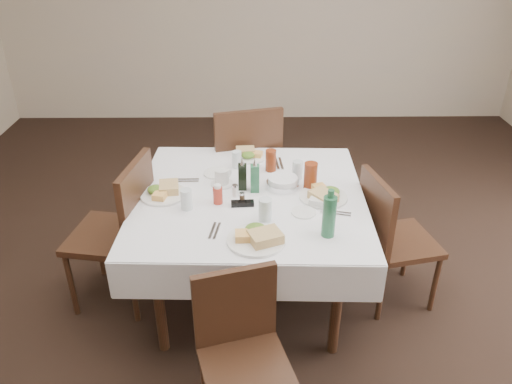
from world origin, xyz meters
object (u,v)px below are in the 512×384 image
water_n (237,159)px  water_s (265,210)px  chair_east (388,233)px  bread_basket (283,182)px  water_w (187,199)px  oil_cruet_green (255,177)px  chair_west (123,225)px  ketchup_bottle (218,195)px  chair_south (241,344)px  chair_north (245,162)px  dining_table (250,205)px  water_e (297,170)px  coffee_mug (222,178)px  oil_cruet_dark (242,176)px  green_bottle (329,216)px

water_n → water_s: size_ratio=0.85×
chair_east → bread_basket: chair_east is taller
water_w → oil_cruet_green: oil_cruet_green is taller
chair_west → ketchup_bottle: 0.65m
chair_east → water_w: chair_east is taller
chair_south → water_s: (0.13, 0.62, 0.35)m
chair_south → oil_cruet_green: size_ratio=3.83×
water_n → chair_north: bearing=83.6°
water_s → chair_west: bearing=162.8°
dining_table → water_e: bearing=33.8°
chair_north → chair_east: chair_north is taller
chair_south → water_n: (-0.04, 1.28, 0.34)m
water_s → bread_basket: (0.12, 0.38, -0.04)m
dining_table → bread_basket: bread_basket is taller
chair_south → bread_basket: bearing=76.3°
ketchup_bottle → coffee_mug: (0.01, 0.22, -0.01)m
bread_basket → oil_cruet_dark: oil_cruet_dark is taller
water_e → dining_table: bearing=-146.2°
dining_table → bread_basket: (0.20, 0.09, 0.11)m
dining_table → bread_basket: bearing=23.5°
oil_cruet_dark → chair_south: bearing=-90.0°
bread_basket → ketchup_bottle: bearing=-154.0°
chair_south → coffee_mug: (-0.13, 1.04, 0.33)m
chair_south → water_w: bearing=112.6°
bread_basket → green_bottle: size_ratio=0.75×
water_n → coffee_mug: 0.25m
chair_west → water_s: bearing=-17.2°
chair_west → oil_cruet_dark: (0.73, 0.10, 0.29)m
water_s → green_bottle: (0.32, -0.14, 0.05)m
oil_cruet_dark → green_bottle: 0.68m
oil_cruet_green → water_w: bearing=-152.5°
dining_table → chair_west: (-0.78, -0.03, -0.12)m
oil_cruet_green → bread_basket: bearing=15.6°
water_s → water_e: size_ratio=1.12×
chair_south → chair_east: bearing=44.0°
water_e → oil_cruet_dark: oil_cruet_dark is taller
oil_cruet_dark → ketchup_bottle: bearing=-129.7°
chair_south → oil_cruet_green: (0.07, 0.95, 0.38)m
chair_north → coffee_mug: (-0.13, -0.67, 0.22)m
chair_north → chair_south: 1.71m
oil_cruet_dark → bread_basket: bearing=4.4°
chair_east → ketchup_bottle: 1.08m
dining_table → oil_cruet_dark: oil_cruet_dark is taller
chair_west → oil_cruet_green: bearing=4.8°
chair_west → coffee_mug: size_ratio=7.02×
chair_north → ketchup_bottle: chair_north is taller
chair_west → oil_cruet_dark: chair_west is taller
chair_east → water_n: (-0.93, 0.41, 0.31)m
bread_basket → ketchup_bottle: size_ratio=1.69×
water_s → coffee_mug: water_s is taller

